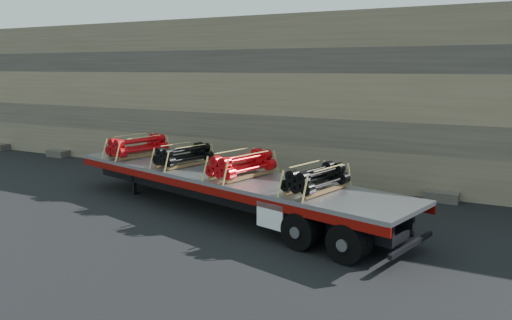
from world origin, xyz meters
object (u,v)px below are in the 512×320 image
(bundle_midrear, at_px, (242,165))
(bundle_rear, at_px, (316,179))
(trailer, at_px, (224,193))
(bundle_front, at_px, (138,147))
(bundle_midfront, at_px, (184,156))

(bundle_midrear, bearing_deg, bundle_rear, -0.00)
(trailer, distance_m, bundle_midrear, 1.36)
(trailer, xyz_separation_m, bundle_rear, (3.65, -0.91, 1.03))
(bundle_front, height_order, bundle_rear, bundle_front)
(bundle_front, distance_m, bundle_midrear, 5.69)
(trailer, bearing_deg, bundle_midfront, 180.00)
(bundle_front, relative_size, bundle_midfront, 1.10)
(bundle_midrear, height_order, bundle_rear, bundle_midrear)
(trailer, distance_m, bundle_rear, 3.90)
(trailer, bearing_deg, bundle_rear, -0.00)
(bundle_midfront, xyz_separation_m, bundle_midrear, (2.80, -0.70, 0.03))
(trailer, height_order, bundle_midrear, bundle_midrear)
(bundle_front, distance_m, bundle_rear, 8.60)
(trailer, xyz_separation_m, bundle_front, (-4.70, 1.17, 1.07))
(trailer, height_order, bundle_midfront, bundle_midfront)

